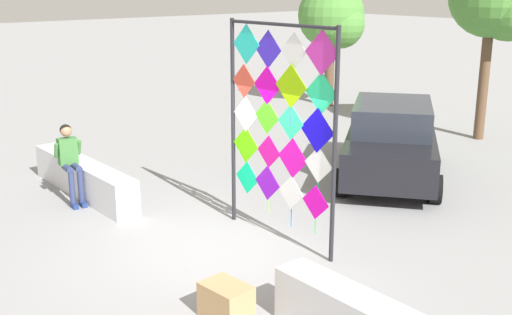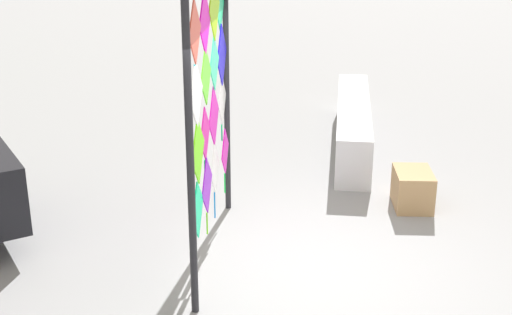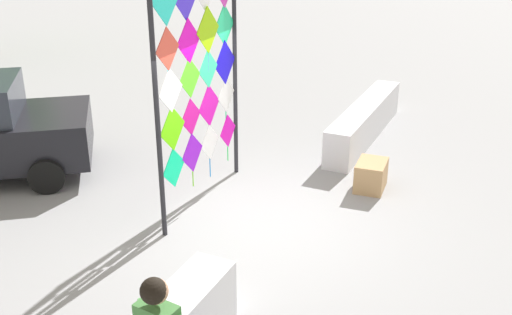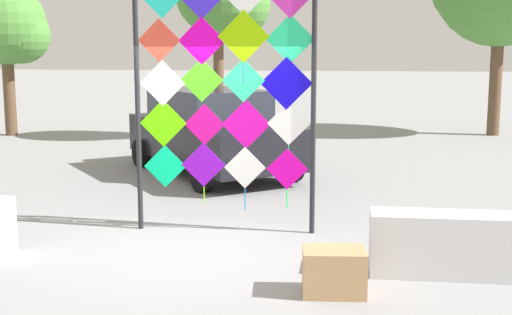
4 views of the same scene
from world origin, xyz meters
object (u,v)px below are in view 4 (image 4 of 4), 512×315
at_px(parked_car, 211,131).
at_px(tree_palm_like, 10,28).
at_px(kite_display_rack, 225,78).
at_px(cardboard_box_large, 334,272).

relative_size(parked_car, tree_palm_like, 1.08).
bearing_deg(kite_display_rack, parked_car, 103.60).
distance_m(parked_car, cardboard_box_large, 6.95).
height_order(cardboard_box_large, tree_palm_like, tree_palm_like).
distance_m(cardboard_box_large, tree_palm_like, 14.94).
relative_size(parked_car, cardboard_box_large, 7.12).
xyz_separation_m(parked_car, tree_palm_like, (-6.61, 5.06, 2.13)).
xyz_separation_m(kite_display_rack, cardboard_box_large, (1.51, -2.26, -1.85)).
bearing_deg(tree_palm_like, kite_display_rack, -50.49).
xyz_separation_m(parked_car, cardboard_box_large, (2.52, -6.44, -0.61)).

